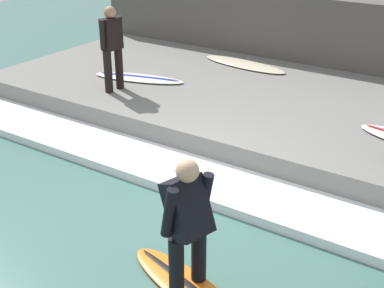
# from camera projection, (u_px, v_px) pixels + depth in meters

# --- Properties ---
(ground_plane) EXTENTS (28.00, 28.00, 0.00)m
(ground_plane) POSITION_uv_depth(u_px,v_px,m) (174.00, 203.00, 7.16)
(ground_plane) COLOR #426B60
(concrete_ledge) EXTENTS (4.40, 11.26, 0.45)m
(concrete_ledge) POSITION_uv_depth(u_px,v_px,m) (282.00, 110.00, 9.61)
(concrete_ledge) COLOR slate
(concrete_ledge) RESTS_ON ground_plane
(back_wall) EXTENTS (0.50, 11.83, 1.84)m
(back_wall) POSITION_uv_depth(u_px,v_px,m) (334.00, 43.00, 11.16)
(back_wall) COLOR #544F49
(back_wall) RESTS_ON ground_plane
(wave_foam_crest) EXTENTS (1.04, 10.70, 0.14)m
(wave_foam_crest) POSITION_uv_depth(u_px,v_px,m) (200.00, 179.00, 7.62)
(wave_foam_crest) COLOR white
(wave_foam_crest) RESTS_ON ground_plane
(surfboard_riding) EXTENTS (0.90, 1.77, 0.07)m
(surfboard_riding) POSITION_uv_depth(u_px,v_px,m) (188.00, 287.00, 5.59)
(surfboard_riding) COLOR orange
(surfboard_riding) RESTS_ON ground_plane
(surfer_riding) EXTENTS (0.54, 0.53, 1.46)m
(surfer_riding) POSITION_uv_depth(u_px,v_px,m) (188.00, 219.00, 5.24)
(surfer_riding) COLOR black
(surfer_riding) RESTS_ON surfboard_riding
(surfer_waiting_near) EXTENTS (0.52, 0.26, 1.54)m
(surfer_waiting_near) POSITION_uv_depth(u_px,v_px,m) (112.00, 44.00, 9.56)
(surfer_waiting_near) COLOR black
(surfer_waiting_near) RESTS_ON concrete_ledge
(surfboard_waiting_near) EXTENTS (0.96, 1.92, 0.07)m
(surfboard_waiting_near) POSITION_uv_depth(u_px,v_px,m) (139.00, 78.00, 10.49)
(surfboard_waiting_near) COLOR white
(surfboard_waiting_near) RESTS_ON concrete_ledge
(surfboard_spare) EXTENTS (0.78, 2.06, 0.06)m
(surfboard_spare) POSITION_uv_depth(u_px,v_px,m) (244.00, 64.00, 11.33)
(surfboard_spare) COLOR beige
(surfboard_spare) RESTS_ON concrete_ledge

